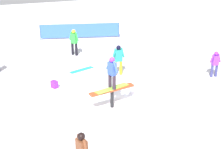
# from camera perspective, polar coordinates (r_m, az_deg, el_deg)

# --- Properties ---
(ground_plane) EXTENTS (60.00, 60.00, 0.00)m
(ground_plane) POSITION_cam_1_polar(r_m,az_deg,el_deg) (12.69, 0.00, -5.96)
(ground_plane) COLOR white
(rail_feature) EXTENTS (1.99, 0.55, 0.81)m
(rail_feature) POSITION_cam_1_polar(r_m,az_deg,el_deg) (12.40, 0.00, -3.19)
(rail_feature) COLOR black
(rail_feature) RESTS_ON ground
(snow_kicker_ramp) EXTENTS (1.99, 1.74, 0.61)m
(snow_kicker_ramp) POSITION_cam_1_polar(r_m,az_deg,el_deg) (13.75, 7.76, -2.54)
(snow_kicker_ramp) COLOR white
(snow_kicker_ramp) RESTS_ON ground
(main_rider_on_rail) EXTENTS (1.53, 0.71, 1.31)m
(main_rider_on_rail) POSITION_cam_1_polar(r_m,az_deg,el_deg) (12.10, 0.00, 0.16)
(main_rider_on_rail) COLOR #89CD3A
(main_rider_on_rail) RESTS_ON rail_feature
(bystander_green) EXTENTS (0.47, 0.66, 1.60)m
(bystander_green) POSITION_cam_1_polar(r_m,az_deg,el_deg) (19.03, -6.96, 6.13)
(bystander_green) COLOR black
(bystander_green) RESTS_ON ground
(bystander_purple) EXTENTS (0.61, 0.25, 1.32)m
(bystander_purple) POSITION_cam_1_polar(r_m,az_deg,el_deg) (16.32, 18.34, 2.06)
(bystander_purple) COLOR navy
(bystander_purple) RESTS_ON ground
(bystander_teal) EXTENTS (0.67, 0.25, 1.57)m
(bystander_teal) POSITION_cam_1_polar(r_m,az_deg,el_deg) (15.69, 1.18, 2.94)
(bystander_teal) COLOR gold
(bystander_teal) RESTS_ON ground
(loose_snowboard_cyan) EXTENTS (1.44, 0.68, 0.02)m
(loose_snowboard_cyan) POSITION_cam_1_polar(r_m,az_deg,el_deg) (16.71, -5.56, 0.85)
(loose_snowboard_cyan) COLOR #20ACD6
(loose_snowboard_cyan) RESTS_ON ground
(loose_snowboard_white) EXTENTS (1.31, 0.92, 0.02)m
(loose_snowboard_white) POSITION_cam_1_polar(r_m,az_deg,el_deg) (13.01, -19.84, -6.55)
(loose_snowboard_white) COLOR white
(loose_snowboard_white) RESTS_ON ground
(backpack_on_snow) EXTENTS (0.32, 0.36, 0.34)m
(backpack_on_snow) POSITION_cam_1_polar(r_m,az_deg,el_deg) (14.63, -10.48, -1.78)
(backpack_on_snow) COLOR purple
(backpack_on_snow) RESTS_ON ground
(safety_fence) EXTENTS (5.52, 1.70, 1.10)m
(safety_fence) POSITION_cam_1_polar(r_m,az_deg,el_deg) (22.94, -5.84, 8.00)
(safety_fence) COLOR blue
(safety_fence) RESTS_ON ground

